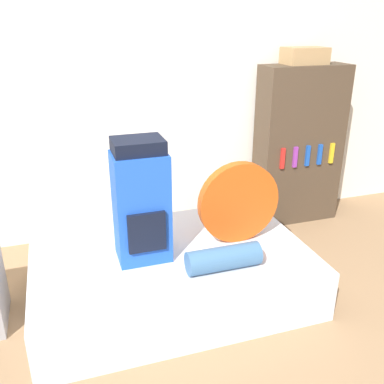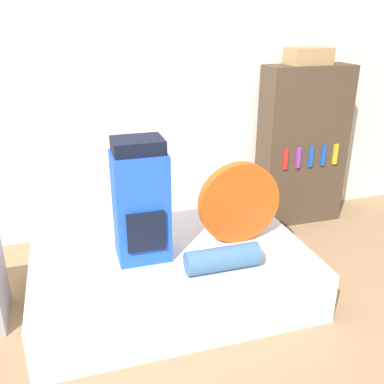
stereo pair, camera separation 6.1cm
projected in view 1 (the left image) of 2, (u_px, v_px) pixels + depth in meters
The scene contains 8 objects.
ground_plane at pixel (184, 357), 2.69m from camera, with size 16.00×16.00×0.00m, color #997551.
wall_back at pixel (122, 99), 3.84m from camera, with size 8.00×0.05×2.60m.
bed at pixel (171, 273), 3.23m from camera, with size 2.00×1.30×0.38m.
backpack at pixel (141, 202), 2.93m from camera, with size 0.36×0.33×0.87m.
tent_bag at pixel (238, 202), 3.20m from camera, with size 0.63×0.08×0.63m.
sleeping_roll at pixel (224, 258), 2.90m from camera, with size 0.51×0.17×0.17m.
bookshelf at pixel (299, 146), 4.28m from camera, with size 0.85×0.35×1.57m.
cardboard_box at pixel (305, 56), 3.98m from camera, with size 0.39×0.26×0.15m.
Camera 1 is at (-0.60, -2.01, 1.99)m, focal length 40.00 mm.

